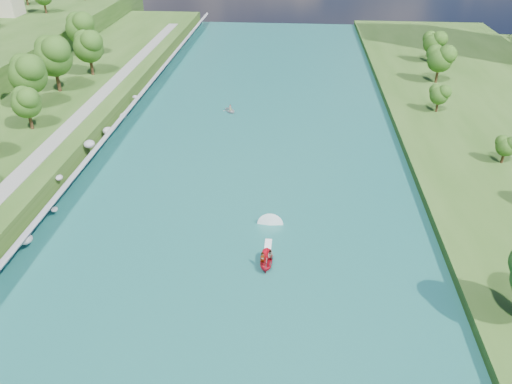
{
  "coord_description": "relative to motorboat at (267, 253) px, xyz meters",
  "views": [
    {
      "loc": [
        8.05,
        -43.99,
        39.37
      ],
      "look_at": [
        2.9,
        17.68,
        2.5
      ],
      "focal_mm": 35.0,
      "sensor_mm": 36.0,
      "label": 1
    }
  ],
  "objects": [
    {
      "name": "riprap_bank",
      "position": [
        -31.13,
        13.54,
        1.05
      ],
      "size": [
        3.64,
        236.0,
        4.19
      ],
      "color": "slate",
      "rests_on": "ground"
    },
    {
      "name": "river_water",
      "position": [
        -5.28,
        14.2,
        -0.71
      ],
      "size": [
        55.0,
        240.0,
        0.1
      ],
      "primitive_type": "cube",
      "color": "#175358",
      "rests_on": "ground"
    },
    {
      "name": "trees_ridge",
      "position": [
        -77.71,
        92.75,
        13.32
      ],
      "size": [
        21.03,
        62.77,
        10.94
      ],
      "color": "#234D14",
      "rests_on": "ridge_west"
    },
    {
      "name": "motorboat",
      "position": [
        0.0,
        0.0,
        0.0
      ],
      "size": [
        3.6,
        18.78,
        2.21
      ],
      "rotation": [
        0.0,
        0.0,
        3.14
      ],
      "color": "red",
      "rests_on": "river_water"
    },
    {
      "name": "riverside_path",
      "position": [
        -37.78,
        14.2,
        2.79
      ],
      "size": [
        3.0,
        200.0,
        0.1
      ],
      "primitive_type": "cube",
      "color": "gray",
      "rests_on": "berm_west"
    },
    {
      "name": "ground",
      "position": [
        -5.28,
        -5.8,
        -0.76
      ],
      "size": [
        260.0,
        260.0,
        0.0
      ],
      "primitive_type": "plane",
      "color": "#2D5119",
      "rests_on": "ground"
    },
    {
      "name": "trees_east",
      "position": [
        33.79,
        27.47,
        5.41
      ],
      "size": [
        18.39,
        134.96,
        10.9
      ],
      "color": "#234D14",
      "rests_on": "berm_east"
    },
    {
      "name": "raft",
      "position": [
        -10.87,
        48.43,
        -0.28
      ],
      "size": [
        3.81,
        4.07,
        1.57
      ],
      "rotation": [
        0.0,
        0.0,
        0.59
      ],
      "color": "#989AA0",
      "rests_on": "river_water"
    }
  ]
}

